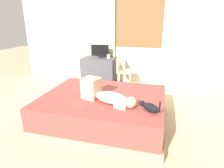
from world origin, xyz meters
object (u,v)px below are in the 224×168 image
object	(u,v)px
desk	(99,71)
tv_monitor	(100,51)
cat	(149,107)
cup	(108,56)
person_lying	(106,95)
bed	(104,109)
chair_by_desk	(122,69)

from	to	relation	value
desk	tv_monitor	size ratio (longest dim) A/B	1.87
cat	cup	distance (m)	2.72
desk	cup	size ratio (longest dim) A/B	9.41
person_lying	tv_monitor	world-z (taller)	tv_monitor
bed	tv_monitor	xyz separation A→B (m)	(-0.71, 2.00, 0.67)
desk	chair_by_desk	bearing A→B (deg)	-15.73
desk	cup	bearing A→B (deg)	-0.11
desk	tv_monitor	bearing A→B (deg)	-0.00
tv_monitor	chair_by_desk	xyz separation A→B (m)	(0.65, -0.19, -0.41)
desk	chair_by_desk	size ratio (longest dim) A/B	1.05
cat	tv_monitor	size ratio (longest dim) A/B	0.64
tv_monitor	chair_by_desk	bearing A→B (deg)	-16.44
bed	tv_monitor	world-z (taller)	tv_monitor
chair_by_desk	person_lying	bearing A→B (deg)	-85.21
cat	tv_monitor	xyz separation A→B (m)	(-1.51, 2.40, 0.34)
cat	desk	distance (m)	2.86
person_lying	chair_by_desk	bearing A→B (deg)	94.79
bed	cup	world-z (taller)	cup
bed	person_lying	size ratio (longest dim) A/B	2.24
bed	cup	size ratio (longest dim) A/B	21.85
cat	cup	world-z (taller)	cup
cup	chair_by_desk	distance (m)	0.54
desk	chair_by_desk	xyz separation A→B (m)	(0.68, -0.19, 0.14)
cat	chair_by_desk	xyz separation A→B (m)	(-0.86, 2.20, -0.07)
bed	chair_by_desk	bearing A→B (deg)	91.82
chair_by_desk	bed	bearing A→B (deg)	-88.18
person_lying	desk	world-z (taller)	person_lying
bed	chair_by_desk	size ratio (longest dim) A/B	2.43
tv_monitor	cup	bearing A→B (deg)	-0.13
tv_monitor	cup	xyz separation A→B (m)	(0.24, -0.00, -0.13)
person_lying	desk	bearing A→B (deg)	111.03
cat	chair_by_desk	bearing A→B (deg)	111.33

